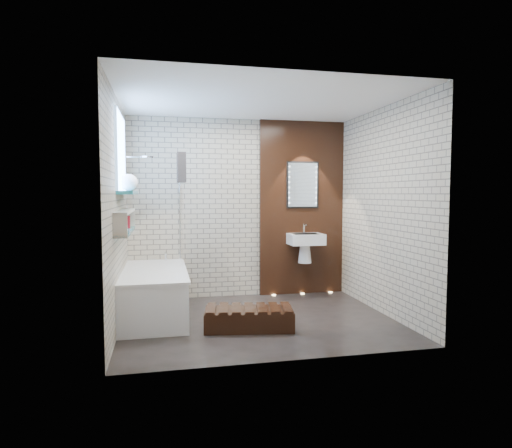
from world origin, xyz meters
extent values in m
plane|color=black|center=(0.00, 0.00, 0.00)|extent=(3.20, 3.20, 0.00)
cube|color=tan|center=(0.00, 1.30, 1.30)|extent=(3.20, 0.04, 2.60)
cube|color=tan|center=(0.00, -1.30, 1.30)|extent=(3.20, 0.04, 2.60)
cube|color=tan|center=(-1.60, 0.00, 1.30)|extent=(0.04, 2.60, 2.60)
cube|color=tan|center=(1.60, 0.00, 1.30)|extent=(0.04, 2.60, 2.60)
plane|color=white|center=(0.00, 0.00, 2.60)|extent=(3.20, 3.20, 0.00)
cube|color=black|center=(0.95, 1.27, 1.30)|extent=(1.30, 0.06, 2.60)
cube|color=#7FADE0|center=(-1.59, 0.35, 2.00)|extent=(0.03, 1.00, 0.90)
cube|color=teal|center=(-1.51, 0.35, 1.53)|extent=(0.18, 1.00, 0.04)
cube|color=teal|center=(-1.53, 0.15, 1.08)|extent=(0.14, 1.30, 0.03)
cube|color=#B2A899|center=(-1.53, 0.15, 1.32)|extent=(0.14, 1.30, 0.03)
cube|color=#B2A899|center=(-1.53, -0.48, 1.20)|extent=(0.14, 0.03, 0.26)
cube|color=#B2A899|center=(-1.53, 0.79, 1.20)|extent=(0.14, 0.03, 0.26)
cube|color=white|center=(-1.23, 0.45, 0.28)|extent=(0.75, 1.70, 0.55)
cube|color=white|center=(-1.23, 0.45, 0.57)|extent=(0.79, 1.74, 0.03)
cylinder|color=silver|center=(-1.08, 1.18, 0.64)|extent=(0.04, 0.04, 0.12)
cube|color=white|center=(-0.87, 0.89, 1.28)|extent=(0.01, 0.78, 1.40)
cube|color=black|center=(-0.87, 0.64, 1.85)|extent=(0.11, 0.29, 0.37)
cylinder|color=silver|center=(-1.30, 0.95, 2.00)|extent=(0.18, 0.18, 0.02)
cube|color=white|center=(0.95, 1.06, 0.85)|extent=(0.50, 0.36, 0.16)
cone|color=white|center=(0.95, 1.11, 0.63)|extent=(0.20, 0.20, 0.28)
cylinder|color=silver|center=(0.95, 1.16, 1.00)|extent=(0.03, 0.03, 0.14)
cube|color=black|center=(0.95, 1.24, 1.65)|extent=(0.50, 0.02, 0.70)
cube|color=silver|center=(0.95, 1.23, 1.65)|extent=(0.45, 0.01, 0.65)
cube|color=black|center=(-0.18, -0.30, 0.11)|extent=(1.05, 0.59, 0.22)
cylinder|color=#9B5017|center=(-1.53, -0.03, 1.14)|extent=(0.04, 0.04, 0.09)
cylinder|color=maroon|center=(-1.53, 0.51, 1.17)|extent=(0.06, 0.06, 0.15)
cylinder|color=maroon|center=(-1.53, -0.36, 1.17)|extent=(0.06, 0.06, 0.14)
sphere|color=white|center=(-1.50, 0.44, 1.65)|extent=(0.21, 0.21, 0.21)
cylinder|color=#FFD899|center=(0.50, 1.20, 0.01)|extent=(0.06, 0.06, 0.01)
cylinder|color=#FFD899|center=(0.95, 1.20, 0.01)|extent=(0.06, 0.06, 0.01)
cylinder|color=#FFD899|center=(1.40, 1.20, 0.01)|extent=(0.06, 0.06, 0.01)
camera|label=1|loc=(-1.12, -5.02, 1.52)|focal=30.56mm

